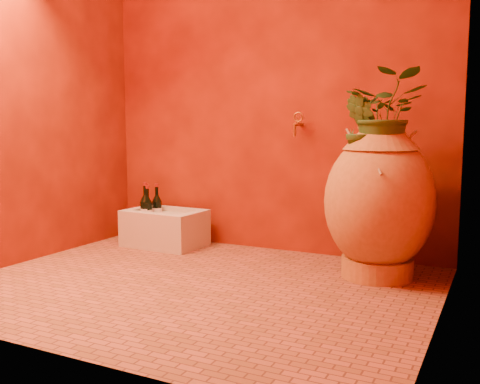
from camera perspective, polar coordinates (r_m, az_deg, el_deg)
The scene contains 12 objects.
floor at distance 2.98m, azimuth -4.77°, elevation -9.89°, with size 2.50×2.50×0.00m, color brown.
wall_back at distance 3.76m, azimuth 3.20°, elevation 12.89°, with size 2.50×0.02×2.50m, color #5B1305.
wall_left at distance 3.68m, azimuth -22.26°, elevation 12.52°, with size 0.02×2.00×2.50m, color #5B1305.
wall_right at distance 2.47m, azimuth 21.54°, elevation 15.54°, with size 0.02×2.00×2.50m, color #5B1305.
amphora at distance 3.13m, azimuth 14.61°, elevation -0.98°, with size 0.82×0.82×0.88m.
stone_basin at distance 3.93m, azimuth -8.02°, elevation -3.90°, with size 0.57×0.40×0.26m.
wine_bottle_a at distance 3.94m, azimuth -9.83°, elevation -2.08°, with size 0.07×0.07×0.30m.
wine_bottle_b at distance 4.02m, azimuth -8.84°, elevation -1.87°, with size 0.07×0.07×0.30m.
wine_bottle_c at distance 3.94m, azimuth -10.04°, elevation -1.96°, with size 0.08×0.08×0.32m.
wall_tap at distance 3.57m, azimuth 6.15°, elevation 7.32°, with size 0.07×0.15×0.16m.
plant_main at distance 3.10m, azimuth 15.31°, elevation 8.10°, with size 0.43×0.37×0.48m, color #254A1A.
plant_side at distance 3.05m, azimuth 12.90°, elevation 6.50°, with size 0.21×0.17×0.38m, color #254A1A.
Camera 1 is at (1.49, -2.43, 0.86)m, focal length 40.00 mm.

